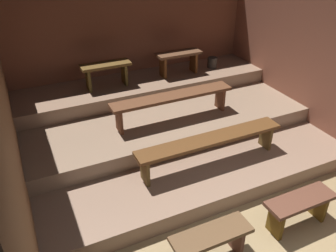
# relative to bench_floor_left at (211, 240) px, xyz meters

# --- Properties ---
(ground) EXTENTS (5.80, 5.86, 0.08)m
(ground) POSITION_rel_bench_floor_left_xyz_m (0.67, 1.76, -0.39)
(ground) COLOR #8D744F
(wall_back) EXTENTS (5.80, 0.06, 2.74)m
(wall_back) POSITION_rel_bench_floor_left_xyz_m (0.67, 4.32, 1.02)
(wall_back) COLOR brown
(wall_back) RESTS_ON ground
(wall_left) EXTENTS (0.06, 5.86, 2.74)m
(wall_left) POSITION_rel_bench_floor_left_xyz_m (-1.86, 1.76, 1.02)
(wall_left) COLOR brown
(wall_left) RESTS_ON ground
(wall_right) EXTENTS (0.06, 5.86, 2.74)m
(wall_right) POSITION_rel_bench_floor_left_xyz_m (3.20, 1.76, 1.02)
(wall_right) COLOR brown
(wall_right) RESTS_ON ground
(platform_lower) EXTENTS (5.00, 3.69, 0.27)m
(platform_lower) POSITION_rel_bench_floor_left_xyz_m (0.67, 2.45, -0.22)
(platform_lower) COLOR #876854
(platform_lower) RESTS_ON ground
(platform_middle) EXTENTS (5.00, 2.54, 0.27)m
(platform_middle) POSITION_rel_bench_floor_left_xyz_m (0.67, 3.02, 0.05)
(platform_middle) COLOR #8D715A
(platform_middle) RESTS_ON platform_lower
(platform_upper) EXTENTS (5.00, 1.13, 0.27)m
(platform_upper) POSITION_rel_bench_floor_left_xyz_m (0.67, 3.73, 0.32)
(platform_upper) COLOR #8B6B55
(platform_upper) RESTS_ON platform_middle
(bench_floor_left) EXTENTS (0.97, 0.33, 0.47)m
(bench_floor_left) POSITION_rel_bench_floor_left_xyz_m (0.00, 0.00, 0.00)
(bench_floor_left) COLOR brown
(bench_floor_left) RESTS_ON ground
(bench_floor_right) EXTENTS (0.97, 0.33, 0.47)m
(bench_floor_right) POSITION_rel_bench_floor_left_xyz_m (1.34, 0.00, 0.00)
(bench_floor_right) COLOR #553122
(bench_floor_right) RESTS_ON ground
(bench_lower_center) EXTENTS (2.39, 0.33, 0.47)m
(bench_lower_center) POSITION_rel_bench_floor_left_xyz_m (0.81, 1.39, 0.31)
(bench_lower_center) COLOR #583518
(bench_lower_center) RESTS_ON platform_lower
(bench_middle_center) EXTENTS (2.18, 0.33, 0.47)m
(bench_middle_center) POSITION_rel_bench_floor_left_xyz_m (0.70, 2.47, 0.57)
(bench_middle_center) COLOR brown
(bench_middle_center) RESTS_ON platform_middle
(bench_upper_left) EXTENTS (0.92, 0.33, 0.47)m
(bench_upper_left) POSITION_rel_bench_floor_left_xyz_m (-0.09, 3.71, 0.80)
(bench_upper_left) COLOR brown
(bench_upper_left) RESTS_ON platform_upper
(bench_upper_right) EXTENTS (0.92, 0.33, 0.47)m
(bench_upper_right) POSITION_rel_bench_floor_left_xyz_m (1.43, 3.71, 0.80)
(bench_upper_right) COLOR brown
(bench_upper_right) RESTS_ON platform_upper
(pail_upper) EXTENTS (0.21, 0.21, 0.22)m
(pail_upper) POSITION_rel_bench_floor_left_xyz_m (2.26, 3.74, 0.56)
(pail_upper) COLOR #332D28
(pail_upper) RESTS_ON platform_upper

